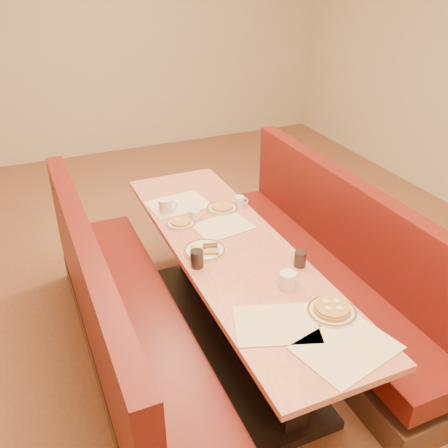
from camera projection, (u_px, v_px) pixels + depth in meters
name	position (u px, v px, depth m)	size (l,w,h in m)	color
ground	(232.00, 339.00, 3.50)	(8.00, 8.00, 0.00)	#9E6647
room_envelope	(235.00, 52.00, 2.56)	(6.04, 8.04, 2.82)	beige
diner_table	(232.00, 296.00, 3.32)	(0.70, 2.50, 0.75)	black
booth_left	(124.00, 327.00, 3.07)	(0.55, 2.50, 1.05)	#4C3326
booth_right	(325.00, 272.00, 3.58)	(0.55, 2.50, 1.05)	#4C3326
placemat_near_left	(276.00, 324.00, 2.49)	(0.42, 0.31, 0.00)	#FFF5C7
placemat_near_right	(346.00, 348.00, 2.35)	(0.46, 0.34, 0.00)	#FFF5C7
placemat_far_left	(178.00, 204.00, 3.66)	(0.42, 0.32, 0.00)	#FFF5C7
placemat_far_right	(223.00, 226.00, 3.37)	(0.37, 0.28, 0.00)	#FFF5C7
pancake_plate	(332.00, 310.00, 2.57)	(0.26, 0.26, 0.06)	silver
eggs_plate	(204.00, 250.00, 3.08)	(0.26, 0.26, 0.05)	silver
extra_plate_mid	(222.00, 208.00, 3.58)	(0.22, 0.22, 0.05)	silver
extra_plate_far	(181.00, 223.00, 3.39)	(0.20, 0.20, 0.04)	silver
coffee_mug_a	(288.00, 280.00, 2.74)	(0.13, 0.09, 0.10)	silver
coffee_mug_b	(195.00, 215.00, 3.43)	(0.10, 0.07, 0.08)	silver
coffee_mug_c	(240.00, 201.00, 3.62)	(0.10, 0.07, 0.08)	silver
coffee_mug_d	(166.00, 206.00, 3.53)	(0.13, 0.10, 0.10)	silver
soda_tumbler_near	(197.00, 259.00, 2.93)	(0.08, 0.08, 0.11)	black
soda_tumbler_mid	(300.00, 259.00, 2.93)	(0.07, 0.07, 0.10)	black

